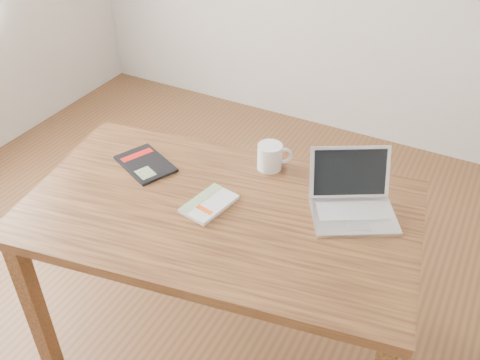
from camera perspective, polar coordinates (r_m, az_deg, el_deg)
The scene contains 6 objects.
room at distance 1.61m, azimuth -8.42°, elevation 14.33°, with size 4.04×4.04×2.70m.
desk at distance 1.95m, azimuth -2.13°, elevation -5.00°, with size 1.50×1.01×0.75m.
white_guidebook at distance 1.90m, azimuth -3.30°, elevation -2.57°, with size 0.15×0.21×0.02m.
black_guidebook at distance 2.13m, azimuth -10.06°, elevation 1.71°, with size 0.28×0.24×0.01m.
laptop at distance 1.90m, azimuth 11.90°, elevation -2.09°, with size 0.38×0.37×0.19m.
coffee_mug at distance 2.06m, azimuth 3.29°, elevation 2.56°, with size 0.13×0.10×0.10m.
Camera 1 is at (0.82, -1.20, 1.95)m, focal length 40.00 mm.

